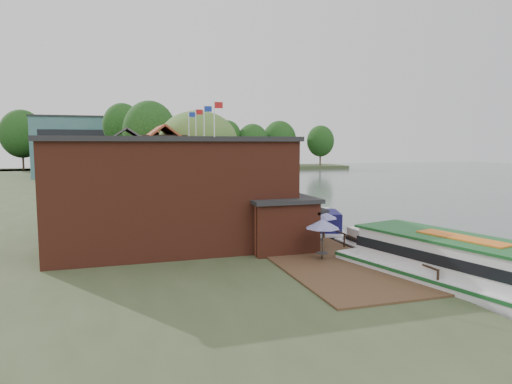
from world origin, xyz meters
TOP-DOWN VIEW (x-y plane):
  - ground at (0.00, 0.00)m, footprint 260.00×260.00m
  - land_bank at (-30.00, 35.00)m, footprint 50.00×140.00m
  - quay_deck at (-8.00, 10.00)m, footprint 6.00×50.00m
  - quay_rail at (-5.30, 10.50)m, footprint 0.20×49.00m
  - pub at (-14.00, -1.00)m, footprint 20.00×11.00m
  - hotel_block at (-22.00, 70.00)m, footprint 25.40×12.40m
  - cottage_a at (-15.00, 14.00)m, footprint 8.60×7.60m
  - cottage_b at (-18.00, 24.00)m, footprint 9.60×8.60m
  - cottage_c at (-14.00, 33.00)m, footprint 7.60×7.60m
  - willow at (-10.50, 19.00)m, footprint 8.60×8.60m
  - umbrella_0 at (-8.08, -7.47)m, footprint 2.03×2.03m
  - umbrella_1 at (-6.67, -4.00)m, footprint 2.46×2.46m
  - umbrella_2 at (-7.90, -0.00)m, footprint 2.40×2.40m
  - umbrella_3 at (-6.92, 2.14)m, footprint 2.18×2.18m
  - umbrella_4 at (-7.26, 8.35)m, footprint 2.19×2.19m
  - cruiser_0 at (-3.22, -7.30)m, footprint 3.69×10.69m
  - cruiser_1 at (-3.61, 2.33)m, footprint 6.50×11.19m
  - cruiser_2 at (-3.91, 15.63)m, footprint 5.76×11.24m
  - cruiser_3 at (-2.86, 22.11)m, footprint 4.72×9.91m
  - cruiser_4 at (-3.53, 35.43)m, footprint 6.19×11.41m
  - tour_boat at (-3.28, -14.15)m, footprint 7.99×15.83m
  - swan at (-1.35, -12.19)m, footprint 0.44×0.44m
  - bank_tree_0 at (-14.04, 40.26)m, footprint 8.02×8.02m
  - bank_tree_1 at (-17.77, 51.03)m, footprint 6.59×6.59m
  - bank_tree_2 at (-16.98, 59.93)m, footprint 7.77×7.77m
  - bank_tree_3 at (-15.47, 79.99)m, footprint 7.73×7.73m
  - bank_tree_4 at (-14.51, 87.99)m, footprint 8.00×8.00m
  - bank_tree_5 at (-16.33, 93.78)m, footprint 6.25×6.25m

SIDE VIEW (x-z plane):
  - ground at x=0.00m, z-range 0.00..0.00m
  - swan at x=-1.35m, z-range 0.00..0.44m
  - land_bank at x=-30.00m, z-range 0.00..1.00m
  - quay_deck at x=-8.00m, z-range 1.00..1.10m
  - cruiser_3 at x=-2.86m, z-range 0.00..2.29m
  - cruiser_0 at x=-3.22m, z-range 0.00..2.60m
  - cruiser_1 at x=-3.61m, z-range 0.00..2.61m
  - cruiser_2 at x=-3.91m, z-range 0.00..2.64m
  - cruiser_4 at x=-3.53m, z-range 0.00..2.67m
  - quay_rail at x=-5.30m, z-range 1.00..2.00m
  - tour_boat at x=-3.28m, z-range 0.00..3.33m
  - umbrella_0 at x=-8.08m, z-range 1.10..3.48m
  - umbrella_1 at x=-6.67m, z-range 1.10..3.48m
  - umbrella_2 at x=-7.90m, z-range 1.10..3.48m
  - umbrella_3 at x=-6.92m, z-range 1.10..3.48m
  - umbrella_4 at x=-7.26m, z-range 1.10..3.48m
  - pub at x=-14.00m, z-range 1.00..8.30m
  - cottage_a at x=-15.00m, z-range 1.00..9.50m
  - cottage_b at x=-18.00m, z-range 1.00..9.50m
  - cottage_c at x=-14.00m, z-range 1.00..9.50m
  - willow at x=-10.50m, z-range 1.00..11.43m
  - bank_tree_4 at x=-14.51m, z-range 1.00..12.92m
  - bank_tree_5 at x=-16.33m, z-range 1.00..13.23m
  - hotel_block at x=-22.00m, z-range 1.00..13.30m
  - bank_tree_2 at x=-16.98m, z-range 1.00..13.49m
  - bank_tree_0 at x=-14.04m, z-range 1.00..14.28m
  - bank_tree_3 at x=-15.47m, z-range 1.00..14.38m
  - bank_tree_1 at x=-17.77m, z-range 1.00..14.72m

